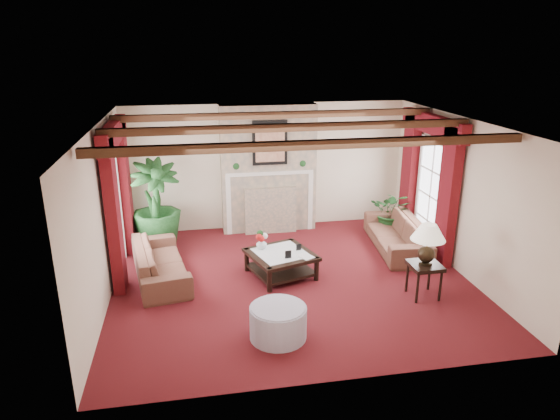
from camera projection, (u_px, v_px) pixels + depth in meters
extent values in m
plane|color=#440C13|center=(292.00, 280.00, 8.62)|extent=(6.00, 6.00, 0.00)
plane|color=white|center=(293.00, 123.00, 7.75)|extent=(6.00, 6.00, 0.00)
cube|color=beige|center=(267.00, 167.00, 10.75)|extent=(6.00, 0.02, 2.70)
cube|color=beige|center=(102.00, 217.00, 7.68)|extent=(0.02, 5.50, 2.70)
cube|color=beige|center=(461.00, 196.00, 8.69)|extent=(0.02, 5.50, 2.70)
imported|color=#330E17|center=(160.00, 256.00, 8.58)|extent=(2.24, 1.27, 0.80)
imported|color=#330E17|center=(397.00, 229.00, 9.81)|extent=(2.26, 1.08, 0.83)
imported|color=black|center=(157.00, 223.00, 9.92)|extent=(1.91, 2.27, 0.98)
imported|color=black|center=(391.00, 216.00, 10.65)|extent=(1.70, 1.71, 0.73)
cylinder|color=#A19DB2|center=(278.00, 322.00, 6.88)|extent=(0.79, 0.79, 0.46)
imported|color=silver|center=(262.00, 244.00, 8.81)|extent=(0.20, 0.21, 0.19)
imported|color=black|center=(301.00, 251.00, 8.38)|extent=(0.22, 0.19, 0.28)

